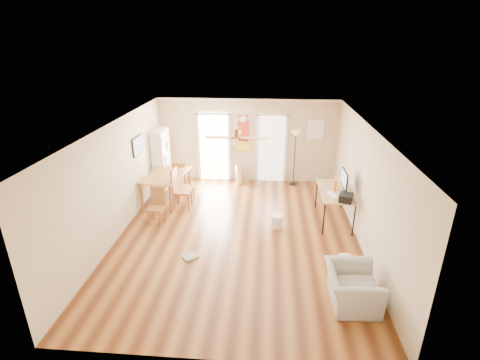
# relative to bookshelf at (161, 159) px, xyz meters

# --- Properties ---
(floor) EXTENTS (7.00, 7.00, 0.00)m
(floor) POSITION_rel_bookshelf_xyz_m (2.55, -2.75, -0.89)
(floor) COLOR brown
(floor) RESTS_ON ground
(ceiling) EXTENTS (5.50, 7.00, 0.00)m
(ceiling) POSITION_rel_bookshelf_xyz_m (2.55, -2.75, 1.71)
(ceiling) COLOR silver
(ceiling) RESTS_ON floor
(wall_back) EXTENTS (5.50, 0.04, 2.60)m
(wall_back) POSITION_rel_bookshelf_xyz_m (2.55, 0.75, 0.41)
(wall_back) COLOR beige
(wall_back) RESTS_ON floor
(wall_front) EXTENTS (5.50, 0.04, 2.60)m
(wall_front) POSITION_rel_bookshelf_xyz_m (2.55, -6.25, 0.41)
(wall_front) COLOR beige
(wall_front) RESTS_ON floor
(wall_left) EXTENTS (0.04, 7.00, 2.60)m
(wall_left) POSITION_rel_bookshelf_xyz_m (-0.20, -2.75, 0.41)
(wall_left) COLOR beige
(wall_left) RESTS_ON floor
(wall_right) EXTENTS (0.04, 7.00, 2.60)m
(wall_right) POSITION_rel_bookshelf_xyz_m (5.30, -2.75, 0.41)
(wall_right) COLOR beige
(wall_right) RESTS_ON floor
(crown_molding) EXTENTS (5.50, 7.00, 0.08)m
(crown_molding) POSITION_rel_bookshelf_xyz_m (2.55, -2.75, 1.67)
(crown_molding) COLOR white
(crown_molding) RESTS_ON wall_back
(kitchen_doorway) EXTENTS (0.90, 0.10, 2.10)m
(kitchen_doorway) POSITION_rel_bookshelf_xyz_m (1.50, 0.74, 0.16)
(kitchen_doorway) COLOR white
(kitchen_doorway) RESTS_ON wall_back
(bathroom_doorway) EXTENTS (0.80, 0.10, 2.10)m
(bathroom_doorway) POSITION_rel_bookshelf_xyz_m (3.30, 0.74, 0.16)
(bathroom_doorway) COLOR white
(bathroom_doorway) RESTS_ON wall_back
(wall_decal) EXTENTS (0.46, 0.03, 1.10)m
(wall_decal) POSITION_rel_bookshelf_xyz_m (2.43, 0.73, 0.66)
(wall_decal) COLOR red
(wall_decal) RESTS_ON wall_back
(ac_grille) EXTENTS (0.50, 0.04, 0.60)m
(ac_grille) POSITION_rel_bookshelf_xyz_m (4.60, 0.72, 0.81)
(ac_grille) COLOR white
(ac_grille) RESTS_ON wall_back
(framed_poster) EXTENTS (0.04, 0.66, 0.48)m
(framed_poster) POSITION_rel_bookshelf_xyz_m (-0.17, -1.35, 0.81)
(framed_poster) COLOR black
(framed_poster) RESTS_ON wall_left
(ceiling_fan) EXTENTS (1.24, 1.24, 0.20)m
(ceiling_fan) POSITION_rel_bookshelf_xyz_m (2.55, -3.05, 1.54)
(ceiling_fan) COLOR #593819
(ceiling_fan) RESTS_ON ceiling
(bookshelf) EXTENTS (0.40, 0.82, 1.79)m
(bookshelf) POSITION_rel_bookshelf_xyz_m (0.00, 0.00, 0.00)
(bookshelf) COLOR white
(bookshelf) RESTS_ON floor
(dining_table) EXTENTS (1.14, 1.68, 0.78)m
(dining_table) POSITION_rel_bookshelf_xyz_m (0.40, -0.97, -0.50)
(dining_table) COLOR olive
(dining_table) RESTS_ON floor
(dining_chair_right_a) EXTENTS (0.45, 0.45, 0.91)m
(dining_chair_right_a) POSITION_rel_bookshelf_xyz_m (0.95, -1.01, -0.44)
(dining_chair_right_a) COLOR olive
(dining_chair_right_a) RESTS_ON floor
(dining_chair_right_b) EXTENTS (0.46, 0.46, 1.09)m
(dining_chair_right_b) POSITION_rel_bookshelf_xyz_m (0.95, -1.43, -0.35)
(dining_chair_right_b) COLOR olive
(dining_chair_right_b) RESTS_ON floor
(dining_chair_near) EXTENTS (0.42, 0.42, 0.91)m
(dining_chair_near) POSITION_rel_bookshelf_xyz_m (0.50, -2.32, -0.44)
(dining_chair_near) COLOR #A37234
(dining_chair_near) RESTS_ON floor
(dining_chair_far) EXTENTS (0.44, 0.44, 0.92)m
(dining_chair_far) POSITION_rel_bookshelf_xyz_m (0.60, -0.24, -0.43)
(dining_chair_far) COLOR #985E31
(dining_chair_far) RESTS_ON floor
(trash_can) EXTENTS (0.29, 0.29, 0.60)m
(trash_can) POSITION_rel_bookshelf_xyz_m (2.34, 0.42, -0.59)
(trash_can) COLOR silver
(trash_can) RESTS_ON floor
(torchiere_lamp) EXTENTS (0.40, 0.40, 1.72)m
(torchiere_lamp) POSITION_rel_bookshelf_xyz_m (4.01, 0.46, -0.04)
(torchiere_lamp) COLOR black
(torchiere_lamp) RESTS_ON floor
(computer_desk) EXTENTS (0.76, 1.53, 0.82)m
(computer_desk) POSITION_rel_bookshelf_xyz_m (4.87, -1.82, -0.48)
(computer_desk) COLOR #A58559
(computer_desk) RESTS_ON floor
(imac) EXTENTS (0.28, 0.61, 0.58)m
(imac) POSITION_rel_bookshelf_xyz_m (5.02, -1.98, 0.21)
(imac) COLOR black
(imac) RESTS_ON computer_desk
(keyboard) EXTENTS (0.26, 0.44, 0.02)m
(keyboard) POSITION_rel_bookshelf_xyz_m (4.75, -2.10, -0.07)
(keyboard) COLOR white
(keyboard) RESTS_ON computer_desk
(printer) EXTENTS (0.38, 0.41, 0.17)m
(printer) POSITION_rel_bookshelf_xyz_m (5.00, -2.42, 0.01)
(printer) COLOR black
(printer) RESTS_ON computer_desk
(orange_bottle) EXTENTS (0.10, 0.10, 0.25)m
(orange_bottle) POSITION_rel_bookshelf_xyz_m (4.85, -1.80, 0.05)
(orange_bottle) COLOR orange
(orange_bottle) RESTS_ON computer_desk
(wastebasket_a) EXTENTS (0.32, 0.32, 0.33)m
(wastebasket_a) POSITION_rel_bookshelf_xyz_m (3.45, -2.30, -0.73)
(wastebasket_a) COLOR silver
(wastebasket_a) RESTS_ON floor
(wastebasket_b) EXTENTS (0.30, 0.30, 0.32)m
(wastebasket_b) POSITION_rel_bookshelf_xyz_m (4.77, -3.93, -0.73)
(wastebasket_b) COLOR silver
(wastebasket_b) RESTS_ON floor
(floor_cloth) EXTENTS (0.38, 0.37, 0.04)m
(floor_cloth) POSITION_rel_bookshelf_xyz_m (1.63, -3.74, -0.87)
(floor_cloth) COLOR gray
(floor_cloth) RESTS_ON floor
(armchair) EXTENTS (0.89, 1.01, 0.64)m
(armchair) POSITION_rel_bookshelf_xyz_m (4.70, -4.86, -0.57)
(armchair) COLOR #A3A39E
(armchair) RESTS_ON floor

